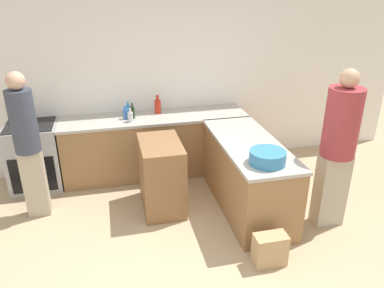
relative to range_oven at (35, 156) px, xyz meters
The scene contains 15 objects.
ground_plane 2.76m from the range_oven, 52.55° to the right, with size 14.00×14.00×0.00m, color tan.
wall_back 1.92m from the range_oven, 11.86° to the left, with size 8.00×0.06×2.70m.
counter_back 1.66m from the range_oven, ahead, with size 2.64×0.66×0.89m.
counter_peninsula 2.88m from the range_oven, 23.96° to the right, with size 0.69×1.74×0.89m.
range_oven is the anchor object (origin of this frame).
island_table 1.85m from the range_oven, 30.44° to the right, with size 0.49×0.77×0.88m.
mixing_bowl 3.18m from the range_oven, 33.76° to the right, with size 0.38×0.38×0.14m.
vinegar_bottle_clear 1.42m from the range_oven, ahead, with size 0.07×0.07×0.18m.
hot_sauce_bottle 1.82m from the range_oven, ahead, with size 0.09×0.09×0.27m.
wine_bottle_dark 1.46m from the range_oven, ahead, with size 0.06×0.06×0.22m.
water_bottle_blue 1.36m from the range_oven, ahead, with size 0.07×0.07×0.19m.
dish_soap_bottle 1.41m from the range_oven, ahead, with size 0.07×0.07×0.19m.
person_by_range 0.93m from the range_oven, 82.20° to the right, with size 0.29×0.29×1.77m.
person_at_peninsula 3.88m from the range_oven, 26.57° to the right, with size 0.37×0.37×1.84m.
paper_bag 3.35m from the range_oven, 41.93° to the right, with size 0.33×0.18×0.34m.
Camera 1 is at (-0.61, -2.81, 2.65)m, focal length 35.00 mm.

